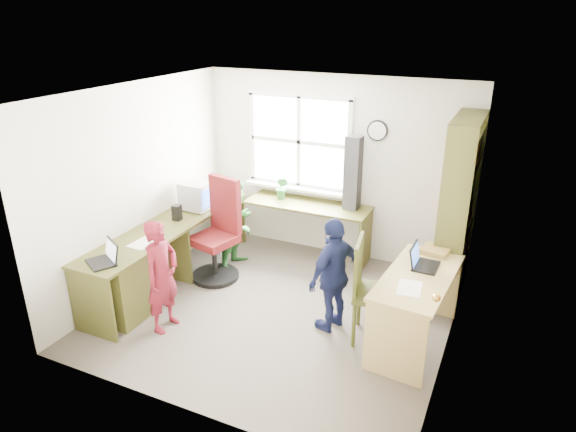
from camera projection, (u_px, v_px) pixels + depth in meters
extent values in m
cube|color=#4A433A|center=(279.00, 311.00, 5.74)|extent=(3.60, 3.40, 0.02)
cube|color=white|center=(277.00, 91.00, 4.83)|extent=(3.60, 3.40, 0.02)
cube|color=beige|center=(335.00, 168.00, 6.73)|extent=(3.60, 0.02, 2.40)
cube|color=beige|center=(179.00, 286.00, 3.85)|extent=(3.60, 0.02, 2.40)
cube|color=beige|center=(139.00, 187.00, 5.99)|extent=(0.02, 3.40, 2.40)
cube|color=beige|center=(460.00, 242.00, 4.59)|extent=(0.02, 3.40, 2.40)
cube|color=white|center=(299.00, 142.00, 6.79)|extent=(1.40, 0.01, 1.20)
cube|color=white|center=(299.00, 142.00, 6.78)|extent=(1.48, 0.04, 1.28)
cube|color=olive|center=(434.00, 320.00, 3.79)|extent=(0.02, 0.82, 2.00)
sphere|color=gold|center=(436.00, 298.00, 4.08)|extent=(0.07, 0.07, 0.07)
cylinder|color=black|center=(378.00, 130.00, 6.28)|extent=(0.26, 0.03, 0.26)
cylinder|color=white|center=(377.00, 131.00, 6.27)|extent=(0.22, 0.01, 0.22)
cube|color=#49481D|center=(169.00, 225.00, 6.13)|extent=(0.60, 2.70, 0.03)
cube|color=#49481D|center=(308.00, 205.00, 6.76)|extent=(1.65, 0.56, 0.03)
cube|color=#49481D|center=(172.00, 253.00, 6.27)|extent=(0.56, 0.03, 0.72)
cube|color=#49481D|center=(92.00, 306.00, 5.16)|extent=(0.56, 0.03, 0.72)
cube|color=#49481D|center=(228.00, 216.00, 7.38)|extent=(0.56, 0.03, 0.72)
cube|color=#49481D|center=(365.00, 241.00, 6.58)|extent=(0.03, 0.52, 0.72)
cube|color=#49481D|center=(117.00, 289.00, 5.47)|extent=(0.54, 0.45, 0.72)
cube|color=tan|center=(419.00, 277.00, 4.93)|extent=(0.71, 1.36, 0.03)
cube|color=tan|center=(394.00, 345.00, 4.55)|extent=(0.57, 0.08, 0.73)
cube|color=tan|center=(432.00, 283.00, 5.58)|extent=(0.57, 0.08, 0.73)
cube|color=#49481D|center=(451.00, 227.00, 5.28)|extent=(0.30, 0.02, 2.10)
cube|color=#49481D|center=(464.00, 197.00, 6.12)|extent=(0.30, 0.02, 2.10)
cube|color=#49481D|center=(470.00, 118.00, 5.31)|extent=(0.30, 1.00, 0.02)
cube|color=#49481D|center=(447.00, 289.00, 6.07)|extent=(0.30, 1.00, 0.02)
cube|color=#49481D|center=(451.00, 261.00, 5.93)|extent=(0.30, 1.00, 0.02)
cube|color=#49481D|center=(455.00, 231.00, 5.79)|extent=(0.30, 1.00, 0.02)
cube|color=#49481D|center=(459.00, 200.00, 5.65)|extent=(0.30, 1.00, 0.02)
cube|color=#49481D|center=(464.00, 167.00, 5.51)|extent=(0.30, 1.00, 0.02)
cube|color=#49481D|center=(468.00, 132.00, 5.36)|extent=(0.30, 1.00, 0.02)
cube|color=#B02919|center=(445.00, 290.00, 5.76)|extent=(0.25, 0.28, 0.27)
cube|color=#194297|center=(449.00, 276.00, 6.03)|extent=(0.25, 0.30, 0.29)
cube|color=#1E7D39|center=(453.00, 265.00, 6.28)|extent=(0.25, 0.26, 0.30)
cube|color=gold|center=(449.00, 260.00, 5.62)|extent=(0.25, 0.28, 0.30)
cube|color=#76327D|center=(453.00, 247.00, 5.89)|extent=(0.25, 0.30, 0.32)
cube|color=orange|center=(456.00, 239.00, 6.14)|extent=(0.25, 0.26, 0.29)
cube|color=#252525|center=(453.00, 227.00, 5.47)|extent=(0.25, 0.28, 0.32)
cube|color=beige|center=(457.00, 218.00, 5.75)|extent=(0.25, 0.30, 0.29)
cube|color=#B02919|center=(461.00, 209.00, 6.00)|extent=(0.25, 0.26, 0.30)
cube|color=#194297|center=(457.00, 195.00, 5.34)|extent=(0.25, 0.28, 0.29)
cube|color=#1E7D39|center=(461.00, 185.00, 5.60)|extent=(0.25, 0.30, 0.30)
cube|color=gold|center=(465.00, 177.00, 5.85)|extent=(0.25, 0.26, 0.32)
cube|color=#76327D|center=(462.00, 159.00, 5.19)|extent=(0.25, 0.28, 0.30)
cube|color=orange|center=(466.00, 151.00, 5.46)|extent=(0.25, 0.30, 0.32)
cube|color=#252525|center=(469.00, 146.00, 5.72)|extent=(0.25, 0.26, 0.29)
cylinder|color=black|center=(216.00, 275.00, 6.43)|extent=(0.71, 0.71, 0.05)
cylinder|color=black|center=(215.00, 258.00, 6.34)|extent=(0.08, 0.08, 0.44)
cube|color=#591012|center=(213.00, 240.00, 6.24)|extent=(0.58, 0.58, 0.09)
cube|color=#591012|center=(225.00, 204.00, 6.26)|extent=(0.47, 0.19, 0.69)
cylinder|color=#3D4316|center=(354.00, 325.00, 5.04)|extent=(0.05, 0.05, 0.50)
cylinder|color=#3D4316|center=(395.00, 331.00, 4.95)|extent=(0.05, 0.05, 0.50)
cylinder|color=#3D4316|center=(359.00, 304.00, 5.40)|extent=(0.05, 0.05, 0.50)
cylinder|color=#3D4316|center=(398.00, 309.00, 5.31)|extent=(0.05, 0.05, 0.50)
cube|color=#3D4316|center=(378.00, 294.00, 5.08)|extent=(0.54, 0.54, 0.04)
cube|color=#3D4316|center=(358.00, 266.00, 5.02)|extent=(0.11, 0.44, 0.56)
cube|color=#B6B6BB|center=(197.00, 208.00, 6.58)|extent=(0.27, 0.22, 0.02)
cube|color=#B6B6BB|center=(196.00, 195.00, 6.51)|extent=(0.37, 0.34, 0.34)
cube|color=#3F72F2|center=(208.00, 198.00, 6.43)|extent=(0.01, 0.28, 0.25)
cube|color=black|center=(101.00, 263.00, 5.17)|extent=(0.39, 0.36, 0.02)
cube|color=black|center=(112.00, 250.00, 5.19)|extent=(0.31, 0.20, 0.21)
cube|color=white|center=(111.00, 250.00, 5.19)|extent=(0.27, 0.17, 0.17)
cube|color=black|center=(426.00, 266.00, 5.08)|extent=(0.24, 0.32, 0.02)
cube|color=black|center=(415.00, 254.00, 5.09)|extent=(0.06, 0.32, 0.21)
cube|color=#3F72F2|center=(416.00, 254.00, 5.09)|extent=(0.04, 0.28, 0.17)
cube|color=black|center=(177.00, 212.00, 6.21)|extent=(0.10, 0.10, 0.19)
cube|color=black|center=(206.00, 197.00, 6.77)|extent=(0.09, 0.09, 0.16)
cube|color=black|center=(353.00, 173.00, 6.42)|extent=(0.20, 0.18, 0.95)
cube|color=red|center=(436.00, 250.00, 5.37)|extent=(0.32, 0.32, 0.05)
cube|color=white|center=(144.00, 243.00, 5.62)|extent=(0.23, 0.32, 0.00)
cube|color=white|center=(409.00, 288.00, 4.70)|extent=(0.24, 0.32, 0.00)
imported|color=#317B3B|center=(282.00, 188.00, 6.87)|extent=(0.19, 0.16, 0.31)
imported|color=maroon|center=(162.00, 276.00, 5.23)|extent=(0.30, 0.45, 1.21)
imported|color=#2E7331|center=(238.00, 223.00, 6.57)|extent=(0.45, 0.58, 1.18)
imported|color=#161D46|center=(334.00, 275.00, 5.23)|extent=(0.53, 0.78, 1.24)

